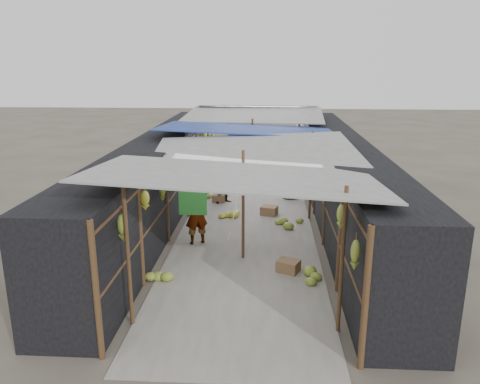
% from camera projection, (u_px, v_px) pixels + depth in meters
% --- Properties ---
extents(ground, '(80.00, 80.00, 0.00)m').
position_uv_depth(ground, '(234.00, 328.00, 8.18)').
color(ground, '#6B6356').
rests_on(ground, ground).
extents(aisle_slab, '(3.60, 16.00, 0.02)m').
position_uv_depth(aisle_slab, '(249.00, 212.00, 14.43)').
color(aisle_slab, '#9E998E').
rests_on(aisle_slab, ground).
extents(stall_left, '(1.40, 15.00, 2.30)m').
position_uv_depth(stall_left, '(161.00, 175.00, 14.28)').
color(stall_left, black).
rests_on(stall_left, ground).
extents(stall_right, '(1.40, 15.00, 2.30)m').
position_uv_depth(stall_right, '(339.00, 178.00, 13.96)').
color(stall_right, black).
rests_on(stall_right, ground).
extents(crate_near, '(0.57, 0.53, 0.28)m').
position_uv_depth(crate_near, '(288.00, 266.00, 10.31)').
color(crate_near, '#956D4C').
rests_on(crate_near, ground).
extents(crate_mid, '(0.57, 0.50, 0.29)m').
position_uv_depth(crate_mid, '(269.00, 211.00, 14.14)').
color(crate_mid, '#956D4C').
rests_on(crate_mid, ground).
extents(crate_back, '(0.45, 0.40, 0.25)m').
position_uv_depth(crate_back, '(219.00, 199.00, 15.46)').
color(crate_back, '#956D4C').
rests_on(crate_back, ground).
extents(black_basin, '(0.59, 0.59, 0.18)m').
position_uv_depth(black_basin, '(290.00, 195.00, 15.95)').
color(black_basin, black).
rests_on(black_basin, ground).
extents(vendor_elderly, '(0.69, 0.59, 1.59)m').
position_uv_depth(vendor_elderly, '(196.00, 214.00, 11.74)').
color(vendor_elderly, silver).
rests_on(vendor_elderly, ground).
extents(shopper_blue, '(0.86, 0.80, 1.42)m').
position_uv_depth(shopper_blue, '(226.00, 182.00, 15.21)').
color(shopper_blue, '#1E309A').
rests_on(shopper_blue, ground).
extents(vendor_seated, '(0.41, 0.68, 1.02)m').
position_uv_depth(vendor_seated, '(301.00, 183.00, 15.91)').
color(vendor_seated, '#504C45').
rests_on(vendor_seated, ground).
extents(market_canopy, '(5.62, 15.20, 2.77)m').
position_uv_depth(market_canopy, '(251.00, 133.00, 14.10)').
color(market_canopy, brown).
rests_on(market_canopy, ground).
extents(hanging_bananas, '(3.95, 14.44, 0.86)m').
position_uv_depth(hanging_bananas, '(252.00, 159.00, 14.03)').
color(hanging_bananas, olive).
rests_on(hanging_bananas, ground).
extents(floor_bananas, '(3.95, 9.82, 0.36)m').
position_uv_depth(floor_bananas, '(255.00, 213.00, 13.89)').
color(floor_bananas, olive).
rests_on(floor_bananas, ground).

